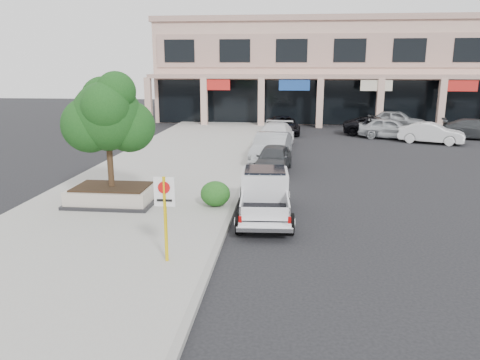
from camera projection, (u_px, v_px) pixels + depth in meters
name	position (u px, v px, depth m)	size (l,w,h in m)	color
ground	(272.00, 238.00, 14.52)	(120.00, 120.00, 0.00)	black
sidewalk	(154.00, 184.00, 20.85)	(8.00, 52.00, 0.15)	gray
curb	(242.00, 186.00, 20.45)	(0.20, 52.00, 0.15)	gray
strip_mall	(369.00, 70.00, 45.35)	(40.55, 12.43, 9.50)	tan
planter	(112.00, 195.00, 17.57)	(3.20, 2.20, 0.68)	black
planter_tree	(112.00, 116.00, 17.01)	(2.90, 2.55, 4.00)	black
no_parking_sign	(165.00, 207.00, 12.11)	(0.55, 0.09, 2.30)	#DFB70B
hedge	(215.00, 194.00, 17.21)	(1.10, 0.99, 0.94)	#184313
pickup_truck	(265.00, 196.00, 16.27)	(1.85, 4.99, 1.57)	silver
curb_car_a	(273.00, 158.00, 23.45)	(1.59, 3.96, 1.35)	#2F3134
curb_car_b	(271.00, 148.00, 25.53)	(1.72, 4.94, 1.63)	#9C9FA3
curb_car_c	(275.00, 136.00, 30.26)	(2.20, 5.41, 1.57)	silver
curb_car_d	(283.00, 125.00, 36.39)	(2.28, 4.94, 1.37)	black
lot_car_a	(390.00, 128.00, 34.02)	(1.81, 4.51, 1.54)	#ADB1B5
lot_car_b	(431.00, 133.00, 32.05)	(1.49, 4.26, 1.41)	silver
lot_car_c	(479.00, 129.00, 33.85)	(2.05, 5.03, 1.46)	#303235
lot_car_d	(377.00, 126.00, 35.77)	(2.33, 5.05, 1.40)	black
lot_car_e	(397.00, 120.00, 39.02)	(1.90, 4.72, 1.61)	#94989B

